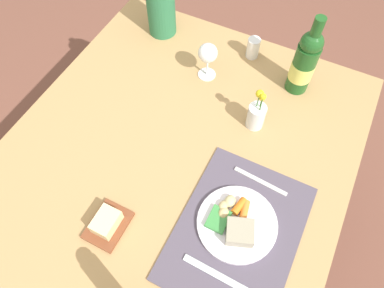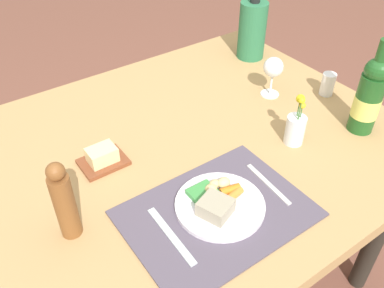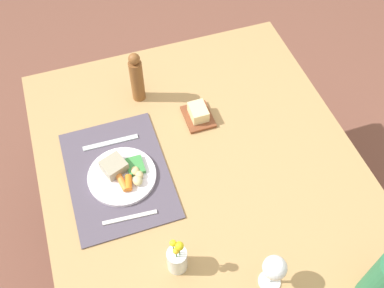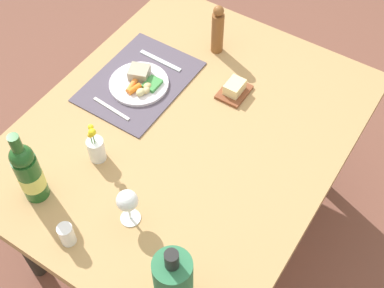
% 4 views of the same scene
% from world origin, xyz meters
% --- Properties ---
extents(ground_plane, '(8.00, 8.00, 0.00)m').
position_xyz_m(ground_plane, '(0.00, 0.00, 0.00)').
color(ground_plane, brown).
extents(dining_table, '(1.34, 1.08, 0.71)m').
position_xyz_m(dining_table, '(0.00, 0.00, 0.64)').
color(dining_table, tan).
rests_on(dining_table, ground_plane).
extents(placemat, '(0.46, 0.33, 0.01)m').
position_xyz_m(placemat, '(-0.10, -0.28, 0.71)').
color(placemat, '#504756').
rests_on(placemat, dining_table).
extents(dinner_plate, '(0.23, 0.23, 0.05)m').
position_xyz_m(dinner_plate, '(-0.08, -0.27, 0.73)').
color(dinner_plate, white).
rests_on(dinner_plate, placemat).
extents(fork, '(0.02, 0.20, 0.00)m').
position_xyz_m(fork, '(-0.23, -0.27, 0.72)').
color(fork, silver).
rests_on(fork, placemat).
extents(knife, '(0.03, 0.17, 0.00)m').
position_xyz_m(knife, '(0.07, -0.28, 0.72)').
color(knife, silver).
rests_on(knife, placemat).
extents(salt_shaker, '(0.05, 0.05, 0.08)m').
position_xyz_m(salt_shaker, '(0.57, -0.06, 0.75)').
color(salt_shaker, white).
rests_on(salt_shaker, dining_table).
extents(cooler_bottle, '(0.11, 0.11, 0.29)m').
position_xyz_m(cooler_bottle, '(0.54, 0.32, 0.83)').
color(cooler_bottle, '#2B6F46').
rests_on(cooler_bottle, dining_table).
extents(wine_glass, '(0.07, 0.07, 0.14)m').
position_xyz_m(wine_glass, '(0.40, 0.05, 0.81)').
color(wine_glass, white).
rests_on(wine_glass, dining_table).
extents(flower_vase, '(0.06, 0.06, 0.17)m').
position_xyz_m(flower_vase, '(0.27, -0.18, 0.77)').
color(flower_vase, silver).
rests_on(flower_vase, dining_table).
extents(butter_dish, '(0.13, 0.10, 0.06)m').
position_xyz_m(butter_dish, '(-0.25, 0.06, 0.73)').
color(butter_dish, brown).
rests_on(butter_dish, dining_table).
extents(wine_bottle, '(0.08, 0.08, 0.30)m').
position_xyz_m(wine_bottle, '(0.49, -0.26, 0.84)').
color(wine_bottle, '#1E521F').
rests_on(wine_bottle, dining_table).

